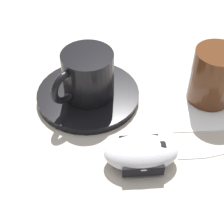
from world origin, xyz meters
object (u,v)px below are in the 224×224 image
Objects in this scene: coffee_cup at (87,75)px; drinking_glass at (215,77)px; computer_mouse at (141,153)px; saucer at (88,95)px.

coffee_cup is 1.23× the size of drinking_glass.
saucer is at bearing 7.79° from computer_mouse.
coffee_cup is at bearing 161.63° from saucer.
drinking_glass is at bearing -114.82° from saucer.
saucer is 0.19m from drinking_glass.
drinking_glass is at bearing -67.33° from computer_mouse.
coffee_cup is at bearing 66.28° from drinking_glass.
coffee_cup is (-0.00, 0.00, 0.04)m from saucer.
coffee_cup is 0.96× the size of computer_mouse.
coffee_cup is at bearing 8.45° from computer_mouse.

